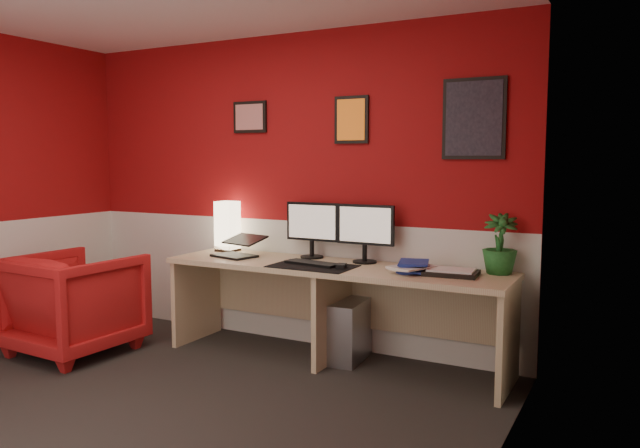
{
  "coord_description": "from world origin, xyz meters",
  "views": [
    {
      "loc": [
        2.6,
        -2.57,
        1.5
      ],
      "look_at": [
        0.6,
        1.21,
        1.05
      ],
      "focal_mm": 34.57,
      "sensor_mm": 36.0,
      "label": 1
    }
  ],
  "objects_px": {
    "desk": "(333,314)",
    "potted_plant": "(500,244)",
    "monitor_right": "(365,224)",
    "shoji_lamp": "(228,227)",
    "laptop": "(234,243)",
    "monitor_left": "(312,221)",
    "pc_tower": "(350,331)",
    "armchair": "(74,303)",
    "zen_tray": "(451,273)"
  },
  "relations": [
    {
      "from": "desk",
      "to": "potted_plant",
      "type": "relative_size",
      "value": 6.38
    },
    {
      "from": "desk",
      "to": "monitor_right",
      "type": "height_order",
      "value": "monitor_right"
    },
    {
      "from": "shoji_lamp",
      "to": "monitor_right",
      "type": "height_order",
      "value": "monitor_right"
    },
    {
      "from": "shoji_lamp",
      "to": "potted_plant",
      "type": "bearing_deg",
      "value": 0.27
    },
    {
      "from": "laptop",
      "to": "monitor_left",
      "type": "bearing_deg",
      "value": 37.25
    },
    {
      "from": "monitor_right",
      "to": "laptop",
      "type": "bearing_deg",
      "value": -167.26
    },
    {
      "from": "monitor_left",
      "to": "monitor_right",
      "type": "xyz_separation_m",
      "value": [
        0.46,
        -0.02,
        0.0
      ]
    },
    {
      "from": "desk",
      "to": "laptop",
      "type": "xyz_separation_m",
      "value": [
        -0.86,
        -0.03,
        0.47
      ]
    },
    {
      "from": "pc_tower",
      "to": "laptop",
      "type": "bearing_deg",
      "value": -176.74
    },
    {
      "from": "shoji_lamp",
      "to": "monitor_left",
      "type": "bearing_deg",
      "value": 0.83
    },
    {
      "from": "laptop",
      "to": "shoji_lamp",
      "type": "bearing_deg",
      "value": 148.56
    },
    {
      "from": "desk",
      "to": "shoji_lamp",
      "type": "relative_size",
      "value": 6.5
    },
    {
      "from": "pc_tower",
      "to": "armchair",
      "type": "bearing_deg",
      "value": -161.81
    },
    {
      "from": "potted_plant",
      "to": "pc_tower",
      "type": "distance_m",
      "value": 1.28
    },
    {
      "from": "potted_plant",
      "to": "desk",
      "type": "bearing_deg",
      "value": -169.54
    },
    {
      "from": "desk",
      "to": "pc_tower",
      "type": "bearing_deg",
      "value": 45.82
    },
    {
      "from": "monitor_right",
      "to": "potted_plant",
      "type": "bearing_deg",
      "value": 0.91
    },
    {
      "from": "zen_tray",
      "to": "armchair",
      "type": "height_order",
      "value": "armchair"
    },
    {
      "from": "desk",
      "to": "monitor_right",
      "type": "relative_size",
      "value": 4.48
    },
    {
      "from": "shoji_lamp",
      "to": "laptop",
      "type": "height_order",
      "value": "shoji_lamp"
    },
    {
      "from": "monitor_left",
      "to": "potted_plant",
      "type": "distance_m",
      "value": 1.45
    },
    {
      "from": "shoji_lamp",
      "to": "potted_plant",
      "type": "relative_size",
      "value": 0.98
    },
    {
      "from": "desk",
      "to": "zen_tray",
      "type": "distance_m",
      "value": 0.96
    },
    {
      "from": "shoji_lamp",
      "to": "monitor_left",
      "type": "height_order",
      "value": "monitor_left"
    },
    {
      "from": "laptop",
      "to": "monitor_right",
      "type": "height_order",
      "value": "monitor_right"
    },
    {
      "from": "laptop",
      "to": "potted_plant",
      "type": "distance_m",
      "value": 2.03
    },
    {
      "from": "zen_tray",
      "to": "laptop",
      "type": "bearing_deg",
      "value": -178.46
    },
    {
      "from": "shoji_lamp",
      "to": "laptop",
      "type": "xyz_separation_m",
      "value": [
        0.24,
        -0.24,
        -0.09
      ]
    },
    {
      "from": "shoji_lamp",
      "to": "zen_tray",
      "type": "xyz_separation_m",
      "value": [
        1.98,
        -0.19,
        -0.18
      ]
    },
    {
      "from": "desk",
      "to": "monitor_right",
      "type": "xyz_separation_m",
      "value": [
        0.17,
        0.2,
        0.66
      ]
    },
    {
      "from": "shoji_lamp",
      "to": "monitor_right",
      "type": "xyz_separation_m",
      "value": [
        1.26,
        -0.0,
        0.09
      ]
    },
    {
      "from": "monitor_left",
      "to": "pc_tower",
      "type": "relative_size",
      "value": 1.29
    },
    {
      "from": "shoji_lamp",
      "to": "potted_plant",
      "type": "distance_m",
      "value": 2.25
    },
    {
      "from": "monitor_left",
      "to": "zen_tray",
      "type": "xyz_separation_m",
      "value": [
        1.17,
        -0.2,
        -0.28
      ]
    },
    {
      "from": "shoji_lamp",
      "to": "laptop",
      "type": "bearing_deg",
      "value": -44.98
    },
    {
      "from": "desk",
      "to": "armchair",
      "type": "bearing_deg",
      "value": -158.6
    },
    {
      "from": "zen_tray",
      "to": "pc_tower",
      "type": "relative_size",
      "value": 0.78
    },
    {
      "from": "shoji_lamp",
      "to": "armchair",
      "type": "height_order",
      "value": "shoji_lamp"
    },
    {
      "from": "monitor_left",
      "to": "armchair",
      "type": "height_order",
      "value": "monitor_left"
    },
    {
      "from": "laptop",
      "to": "zen_tray",
      "type": "distance_m",
      "value": 1.74
    },
    {
      "from": "shoji_lamp",
      "to": "pc_tower",
      "type": "xyz_separation_m",
      "value": [
        1.19,
        -0.1,
        -0.7
      ]
    },
    {
      "from": "zen_tray",
      "to": "armchair",
      "type": "xyz_separation_m",
      "value": [
        -2.76,
        -0.75,
        -0.35
      ]
    },
    {
      "from": "desk",
      "to": "zen_tray",
      "type": "xyz_separation_m",
      "value": [
        0.88,
        0.01,
        0.38
      ]
    },
    {
      "from": "armchair",
      "to": "monitor_right",
      "type": "bearing_deg",
      "value": -152.91
    },
    {
      "from": "shoji_lamp",
      "to": "armchair",
      "type": "distance_m",
      "value": 1.33
    },
    {
      "from": "shoji_lamp",
      "to": "potted_plant",
      "type": "height_order",
      "value": "potted_plant"
    },
    {
      "from": "laptop",
      "to": "monitor_left",
      "type": "relative_size",
      "value": 0.57
    },
    {
      "from": "desk",
      "to": "zen_tray",
      "type": "bearing_deg",
      "value": 0.76
    },
    {
      "from": "pc_tower",
      "to": "monitor_right",
      "type": "bearing_deg",
      "value": 48.92
    },
    {
      "from": "monitor_right",
      "to": "zen_tray",
      "type": "xyz_separation_m",
      "value": [
        0.71,
        -0.19,
        -0.28
      ]
    }
  ]
}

